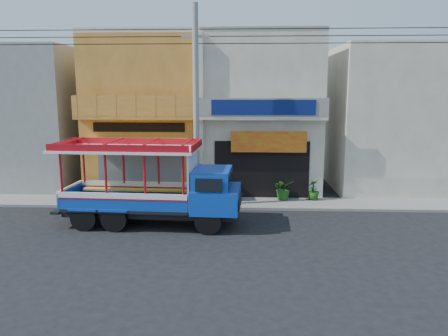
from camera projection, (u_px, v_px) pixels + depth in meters
name	position (u px, v px, depth m)	size (l,w,h in m)	color
ground	(214.00, 231.00, 16.76)	(90.00, 90.00, 0.00)	black
sidewalk	(220.00, 203.00, 20.69)	(30.00, 2.00, 0.12)	slate
shophouse_left	(151.00, 113.00, 24.05)	(6.00, 7.50, 8.24)	#B07327
shophouse_right	(260.00, 113.00, 23.78)	(6.00, 6.75, 8.24)	#BEB69C
party_pilaster	(200.00, 118.00, 20.87)	(0.35, 0.30, 8.00)	#BEB69C
filler_building_left	(28.00, 118.00, 24.47)	(6.00, 6.00, 7.60)	gray
filler_building_right	(390.00, 119.00, 23.54)	(6.00, 6.00, 7.60)	#BEB69C
utility_pole	(199.00, 97.00, 19.16)	(28.00, 0.26, 9.00)	gray
songthaew_truck	(163.00, 186.00, 17.20)	(7.32, 2.72, 3.37)	black
green_sign	(125.00, 192.00, 20.88)	(0.62, 0.36, 0.94)	black
potted_plant_a	(284.00, 188.00, 20.97)	(1.01, 0.87, 1.12)	#1E4D16
potted_plant_c	(314.00, 190.00, 20.95)	(0.55, 0.55, 0.98)	#1E4D16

